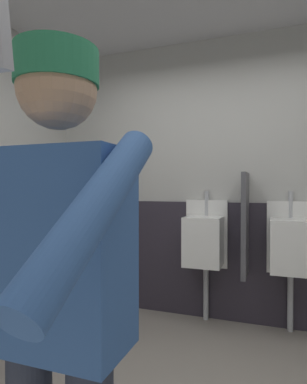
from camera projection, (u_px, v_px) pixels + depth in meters
wall_back at (225, 179)px, 3.18m from camera, size 4.18×0.12×2.71m
wainscot_band_back at (224, 261)px, 3.12m from camera, size 3.58×0.03×1.13m
urinal_left at (204, 240)px, 3.04m from camera, size 0.40×0.34×1.24m
urinal_middle at (291, 245)px, 2.78m from camera, size 0.40×0.34×1.24m
privacy_divider_panel at (245, 224)px, 2.84m from camera, size 0.04×0.40×0.90m
person at (56, 277)px, 0.98m from camera, size 0.65×0.60×1.69m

